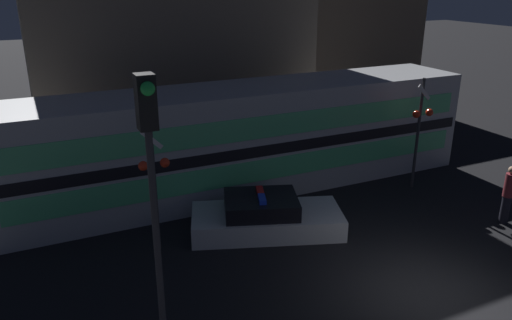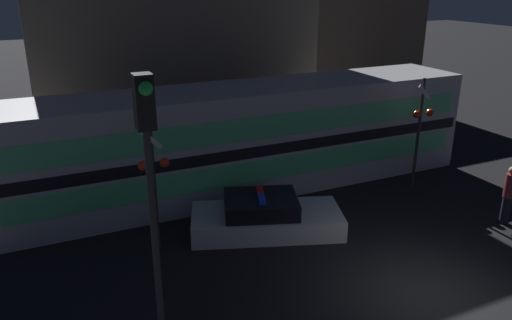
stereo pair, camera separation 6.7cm
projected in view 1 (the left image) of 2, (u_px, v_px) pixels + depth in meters
ground_plane at (431, 296)px, 11.83m from camera, size 120.00×120.00×0.00m
train at (247, 139)px, 17.31m from camera, size 16.54×2.83×3.66m
police_car at (265, 217)px, 14.70m from camera, size 4.77×3.24×1.24m
pedestrian at (508, 194)px, 15.05m from camera, size 0.31×0.31×1.85m
crossing_signal_near at (420, 124)px, 17.11m from camera, size 0.83×0.31×3.95m
crossing_signal_far at (154, 176)px, 13.12m from camera, size 0.83×0.31×3.64m
traffic_light_corner at (152, 176)px, 8.27m from camera, size 0.30×0.46×5.72m
building_left at (169, 29)px, 21.32m from camera, size 11.54×5.29×10.02m
building_center at (337, 46)px, 28.89m from camera, size 7.08×6.34×6.62m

